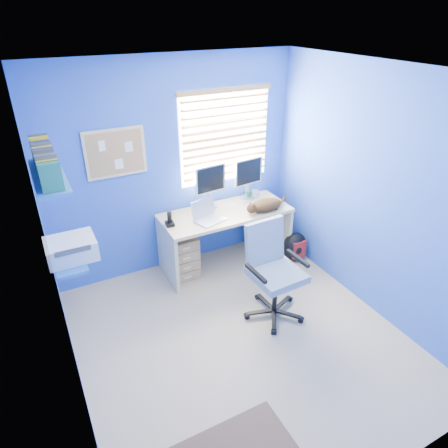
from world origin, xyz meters
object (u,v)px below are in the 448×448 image
cat (266,205)px  laptop (210,212)px  desk (226,238)px  tower_pc (262,238)px  office_chair (273,283)px

cat → laptop: bearing=167.8°
desk → tower_pc: size_ratio=3.49×
cat → desk: bearing=150.4°
desk → tower_pc: 0.55m
cat → office_chair: size_ratio=0.41×
desk → office_chair: 1.05m
laptop → office_chair: bearing=-91.4°
laptop → tower_pc: bearing=-9.7°
desk → tower_pc: (0.53, -0.01, -0.14)m
laptop → cat: bearing=-23.6°
tower_pc → office_chair: (-0.53, -1.04, 0.16)m
desk → cat: (0.45, -0.20, 0.44)m
cat → tower_pc: (0.09, 0.18, -0.59)m
desk → office_chair: office_chair is taller
laptop → office_chair: office_chair is taller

